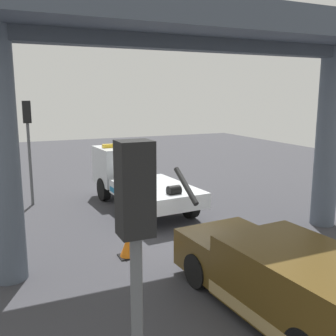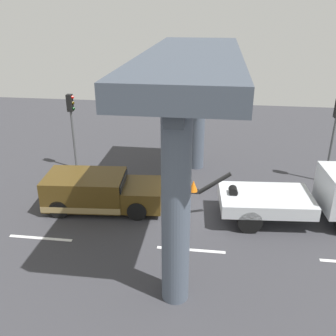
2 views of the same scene
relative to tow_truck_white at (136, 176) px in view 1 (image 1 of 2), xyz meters
The scene contains 9 objects.
ground_plane 5.02m from the tow_truck_white, behind, with size 60.00×40.00×0.10m, color #38383D.
lane_stripe_mid 5.74m from the tow_truck_white, 150.09° to the right, with size 2.60×0.16×0.01m, color silver.
lane_stripe_east 3.25m from the tow_truck_white, 67.85° to the right, with size 2.60×0.16×0.01m, color silver.
tow_truck_white is the anchor object (origin of this frame).
towed_van_green 9.27m from the tow_truck_white, behind, with size 5.34×2.56×1.58m.
overpass_structure 6.95m from the tow_truck_white, behind, with size 3.60×12.47×6.92m.
traffic_light_near 12.66m from the tow_truck_white, 160.99° to the left, with size 0.39×0.32×4.20m.
traffic_light_far 4.83m from the tow_truck_white, 67.89° to the left, with size 0.39×0.32×4.36m.
traffic_cone_orange 5.58m from the tow_truck_white, 158.18° to the left, with size 0.50×0.50×0.60m.
Camera 1 is at (-10.28, 5.25, 4.61)m, focal length 41.22 mm.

